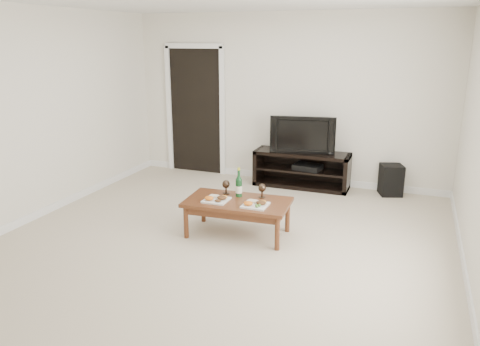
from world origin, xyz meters
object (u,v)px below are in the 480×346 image
at_px(coffee_table, 238,218).
at_px(subwoofer, 391,180).
at_px(media_console, 302,169).
at_px(television, 303,134).

bearing_deg(coffee_table, subwoofer, 53.83).
height_order(media_console, television, television).
bearing_deg(subwoofer, media_console, 164.47).
height_order(media_console, coffee_table, media_console).
relative_size(media_console, television, 1.49).
bearing_deg(television, coffee_table, -106.88).
distance_m(television, subwoofer, 1.45).
distance_m(media_console, television, 0.55).
relative_size(television, subwoofer, 2.15).
height_order(television, subwoofer, television).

